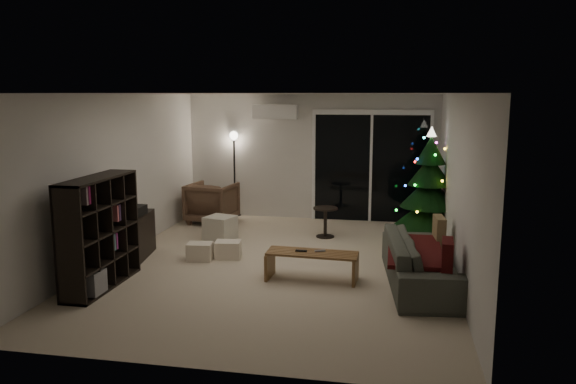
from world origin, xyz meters
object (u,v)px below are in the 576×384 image
Objects in this scene: bookshelf at (87,232)px; armchair at (212,203)px; coffee_table at (312,266)px; christmas_tree at (429,185)px; sofa at (422,262)px; media_cabinet at (133,237)px.

armchair is at bearing 80.86° from bookshelf.
coffee_table is (2.85, 0.77, -0.53)m from bookshelf.
christmas_tree is (4.09, -0.63, 0.58)m from armchair.
bookshelf is 3.88m from armchair.
sofa is 1.46m from coffee_table.
bookshelf is 1.18× the size of coffee_table.
christmas_tree reaches higher than armchair.
bookshelf is at bearing -98.58° from media_cabinet.
media_cabinet is 4.94m from christmas_tree.
sofa is at bearing -14.34° from media_cabinet.
coffee_table is at bearing 12.06° from bookshelf.
bookshelf reaches higher than coffee_table.
armchair is at bearing 131.57° from coffee_table.
bookshelf reaches higher than armchair.
media_cabinet is at bearing -156.58° from christmas_tree.
bookshelf reaches higher than media_cabinet.
christmas_tree is (4.50, 1.95, 0.64)m from media_cabinet.
armchair is at bearing 171.25° from christmas_tree.
coffee_table is 0.63× the size of christmas_tree.
sofa is (4.30, 0.83, -0.41)m from bookshelf.
christmas_tree reaches higher than coffee_table.
coffee_table is at bearing -18.51° from media_cabinet.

